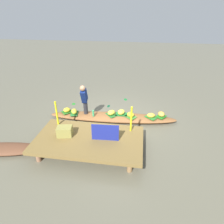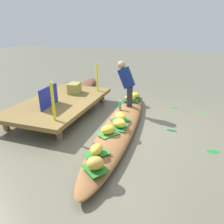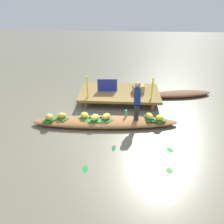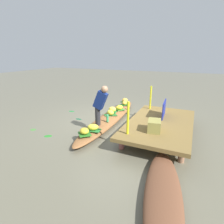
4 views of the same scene
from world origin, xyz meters
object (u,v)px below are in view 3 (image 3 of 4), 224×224
Objects in this scene: moored_boat at (180,94)px; banana_bunch_2 at (160,118)px; banana_bunch_0 at (149,116)px; vendor_person at (137,99)px; market_banner at (107,85)px; banana_bunch_6 at (106,116)px; vendor_boat at (105,122)px; banana_bunch_4 at (85,115)px; banana_bunch_3 at (95,117)px; banana_bunch_5 at (62,115)px; banana_bunch_1 at (49,117)px; produce_crate at (138,89)px; water_bottle at (126,113)px.

moored_boat is 2.64m from banana_bunch_2.
banana_bunch_0 is 0.26× the size of vendor_person.
banana_bunch_6 is at bearing -89.98° from market_banner.
banana_bunch_4 reaches higher than vendor_boat.
banana_bunch_3 is 0.26× the size of vendor_person.
banana_bunch_3 is at bearing -171.23° from vendor_boat.
banana_bunch_5 is 0.24× the size of vendor_person.
vendor_boat is 1.31m from vendor_person.
produce_crate reaches higher than banana_bunch_1.
vendor_boat is at bearing 11.88° from banana_bunch_3.
banana_bunch_2 is (0.32, -0.08, -0.01)m from banana_bunch_0.
water_bottle is at bearing 8.06° from banana_bunch_1.
moored_boat is at bearing 55.25° from banana_bunch_0.
produce_crate reaches higher than banana_bunch_4.
market_banner reaches higher than produce_crate.
banana_bunch_0 is 1.01× the size of banana_bunch_6.
banana_bunch_3 is 0.38m from banana_bunch_6.
banana_bunch_1 is 1.50m from banana_bunch_3.
market_banner reaches higher than water_bottle.
market_banner is (-3.10, -0.54, 0.56)m from moored_boat.
banana_bunch_5 is (-4.47, -2.38, 0.22)m from moored_boat.
vendor_boat is 1.85m from banana_bunch_1.
moored_boat is 4.39m from banana_bunch_4.
vendor_boat is 16.85× the size of banana_bunch_4.
vendor_person is at bearing 9.22° from banana_bunch_3.
banana_bunch_4 is 1.20× the size of water_bottle.
banana_bunch_2 is 2.60m from market_banner.
banana_bunch_4 is 0.75m from banana_bunch_5.
water_bottle is (-0.33, 0.07, -0.57)m from vendor_person.
banana_bunch_4 is 0.73m from banana_bunch_6.
banana_bunch_3 reaches higher than banana_bunch_2.
banana_bunch_1 is at bearing -176.95° from banana_bunch_2.
banana_bunch_0 and banana_bunch_6 have the same top height.
banana_bunch_5 reaches higher than moored_boat.
vendor_boat is at bearing -162.17° from water_bottle.
banana_bunch_0 is 0.33m from banana_bunch_2.
moored_boat is 3.45× the size of market_banner.
banana_bunch_2 is at bearing 1.16° from banana_bunch_6.
banana_bunch_6 is at bearing -122.51° from produce_crate.
banana_bunch_1 is 0.97× the size of banana_bunch_2.
banana_bunch_5 is 0.95× the size of banana_bunch_6.
banana_bunch_0 is at bearing -6.13° from water_bottle.
vendor_boat is 1.92m from market_banner.
banana_bunch_0 is 2.32m from market_banner.
banana_bunch_1 is 0.93× the size of banana_bunch_4.
produce_crate is at bearing 84.57° from vendor_person.
market_banner is (-0.11, 1.82, 0.33)m from banana_bunch_6.
vendor_boat is at bearing -178.14° from banana_bunch_2.
banana_bunch_1 is 1.87m from banana_bunch_6.
banana_bunch_4 is at bearing 176.65° from banana_bunch_6.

